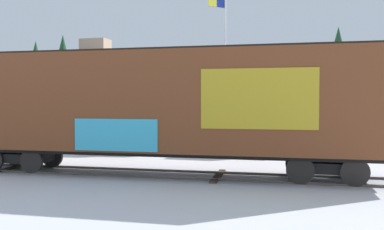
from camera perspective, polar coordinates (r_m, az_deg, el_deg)
ground_plane at (r=15.15m, az=0.49°, el=-8.47°), size 260.00×260.00×0.00m
track at (r=15.19m, az=-1.59°, el=-8.29°), size 59.99×5.23×0.08m
freight_car at (r=15.13m, az=-4.22°, el=1.61°), size 16.88×3.90×4.72m
flagpole at (r=28.42m, az=4.31°, el=8.83°), size 1.17×0.91×10.12m
hillside at (r=87.90m, az=7.52°, el=3.99°), size 149.99×29.93×16.50m
parked_car_green at (r=22.16m, az=-9.91°, el=-3.02°), size 4.56×2.07×1.64m
parked_car_tan at (r=21.01m, az=7.17°, el=-3.28°), size 4.87×2.25×1.68m
parked_car_black at (r=22.10m, az=23.96°, el=-3.25°), size 4.74×2.52×1.55m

